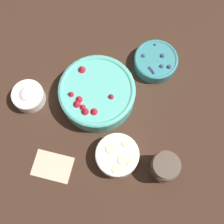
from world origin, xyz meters
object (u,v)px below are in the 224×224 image
at_px(bowl_strawberries, 97,93).
at_px(jar_chocolate, 164,167).
at_px(bowl_bananas, 117,156).
at_px(bowl_blueberries, 156,61).
at_px(bowl_cream, 28,96).

height_order(bowl_strawberries, jar_chocolate, jar_chocolate).
distance_m(bowl_strawberries, bowl_bananas, 0.23).
height_order(bowl_blueberries, jar_chocolate, jar_chocolate).
bearing_deg(bowl_blueberries, jar_chocolate, 98.32).
relative_size(bowl_blueberries, bowl_cream, 1.41).
relative_size(bowl_strawberries, bowl_bananas, 1.85).
distance_m(bowl_blueberries, jar_chocolate, 0.39).
bearing_deg(bowl_blueberries, bowl_strawberries, 38.77).
relative_size(bowl_strawberries, bowl_blueberries, 1.67).
bearing_deg(bowl_strawberries, bowl_bananas, 114.99).
xyz_separation_m(bowl_blueberries, bowl_cream, (0.43, 0.19, 0.00)).
xyz_separation_m(bowl_bananas, jar_chocolate, (-0.15, 0.02, 0.01)).
height_order(bowl_bananas, bowl_cream, same).
xyz_separation_m(bowl_strawberries, bowl_blueberries, (-0.19, -0.16, -0.02)).
distance_m(bowl_strawberries, bowl_blueberries, 0.25).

